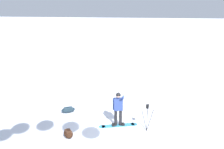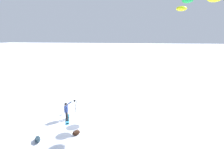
{
  "view_description": "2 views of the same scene",
  "coord_description": "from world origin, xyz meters",
  "px_view_note": "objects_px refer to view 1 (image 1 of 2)",
  "views": [
    {
      "loc": [
        2.59,
        -9.47,
        5.2
      ],
      "look_at": [
        0.69,
        -2.24,
        3.23
      ],
      "focal_mm": 39.69,
      "sensor_mm": 36.0,
      "label": 1
    },
    {
      "loc": [
        -10.05,
        -4.88,
        7.03
      ],
      "look_at": [
        1.05,
        -3.12,
        4.02
      ],
      "focal_mm": 22.78,
      "sensor_mm": 36.0,
      "label": 2
    }
  ],
  "objects_px": {
    "snowboard": "(118,125)",
    "gear_bag_large": "(68,110)",
    "snowboarder": "(118,106)",
    "gear_bag_small": "(68,133)",
    "camera_tripod": "(147,112)"
  },
  "relations": [
    {
      "from": "snowboarder",
      "to": "gear_bag_small",
      "type": "bearing_deg",
      "value": -138.06
    },
    {
      "from": "snowboarder",
      "to": "gear_bag_small",
      "type": "relative_size",
      "value": 2.44
    },
    {
      "from": "snowboard",
      "to": "gear_bag_large",
      "type": "relative_size",
      "value": 2.17
    },
    {
      "from": "snowboarder",
      "to": "snowboard",
      "type": "xyz_separation_m",
      "value": [
        0.01,
        -0.02,
        -0.94
      ]
    },
    {
      "from": "snowboarder",
      "to": "gear_bag_small",
      "type": "distance_m",
      "value": 2.5
    },
    {
      "from": "gear_bag_large",
      "to": "gear_bag_small",
      "type": "height_order",
      "value": "gear_bag_small"
    },
    {
      "from": "snowboarder",
      "to": "snowboard",
      "type": "height_order",
      "value": "snowboarder"
    },
    {
      "from": "snowboarder",
      "to": "snowboard",
      "type": "bearing_deg",
      "value": -63.68
    },
    {
      "from": "snowboarder",
      "to": "camera_tripod",
      "type": "xyz_separation_m",
      "value": [
        1.34,
        -0.19,
        -0.07
      ]
    },
    {
      "from": "snowboarder",
      "to": "snowboard",
      "type": "relative_size",
      "value": 0.97
    },
    {
      "from": "camera_tripod",
      "to": "snowboard",
      "type": "bearing_deg",
      "value": 172.92
    },
    {
      "from": "snowboard",
      "to": "gear_bag_small",
      "type": "bearing_deg",
      "value": -138.59
    },
    {
      "from": "snowboard",
      "to": "camera_tripod",
      "type": "relative_size",
      "value": 1.35
    },
    {
      "from": "gear_bag_large",
      "to": "snowboarder",
      "type": "bearing_deg",
      "value": -15.36
    },
    {
      "from": "snowboarder",
      "to": "gear_bag_large",
      "type": "distance_m",
      "value": 3.07
    }
  ]
}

